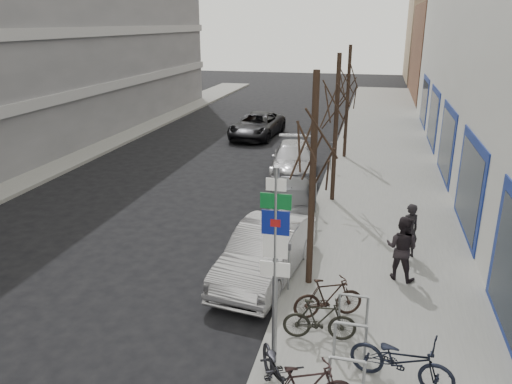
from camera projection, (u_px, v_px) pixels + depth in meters
The scene contains 23 objects.
ground at pixel (160, 355), 10.27m from camera, with size 120.00×120.00×0.00m, color black.
sidewalk_east at pixel (383, 205), 18.45m from camera, with size 5.00×70.00×0.15m, color slate.
sidewalk_west at pixel (21, 176), 21.88m from camera, with size 3.00×70.00×0.15m, color slate.
brick_building_far at pixel (488, 52), 42.90m from camera, with size 12.00×14.00×8.00m, color brown.
tan_building_far at pixel (468, 40), 56.42m from camera, with size 13.00×12.00×9.00m, color #937A5B.
highway_sign_pole at pixel (275, 261), 8.94m from camera, with size 0.55×0.10×4.20m.
bike_rack at pixel (350, 337), 9.77m from camera, with size 0.66×2.26×0.83m.
tree_near at pixel (314, 131), 11.59m from camera, with size 1.80×1.80×5.50m.
tree_mid at pixel (338, 94), 17.57m from camera, with size 1.80×1.80×5.50m.
tree_far at pixel (349, 75), 23.54m from camera, with size 1.80×1.80×5.50m.
meter_front at pixel (289, 262), 12.26m from camera, with size 0.10×0.08×1.27m.
meter_mid at pixel (316, 192), 17.32m from camera, with size 0.10×0.08×1.27m.
meter_back at pixel (331, 153), 22.38m from camera, with size 0.10×0.08×1.27m.
bike_near_left at pixel (277, 370), 8.77m from camera, with size 0.56×1.87×1.14m, color black.
bike_mid_curb at pixel (402, 356), 9.10m from camera, with size 0.58×1.92×1.17m, color black.
bike_mid_inner at pixel (320, 319), 10.41m from camera, with size 0.46×1.56×0.95m, color black.
bike_far_inner at pixel (328, 297), 11.21m from camera, with size 0.49×1.63×0.99m, color black.
parked_car_front at pixel (266, 252), 13.18m from camera, with size 1.56×4.46×1.47m, color #B0AFB4.
parked_car_mid at pixel (292, 202), 16.99m from camera, with size 1.65×4.10×1.40m, color #4F5054.
parked_car_back at pixel (294, 159), 22.26m from camera, with size 1.93×4.74×1.38m, color #A4A4A9.
lane_car at pixel (257, 125), 29.41m from camera, with size 2.35×5.09×1.41m, color black.
pedestrian_near at pixel (409, 231), 13.99m from camera, with size 0.59×0.39×1.61m, color black.
pedestrian_far at pixel (402, 247), 12.80m from camera, with size 0.64×0.44×1.74m, color black.
Camera 1 is at (3.94, -7.92, 6.52)m, focal length 35.00 mm.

